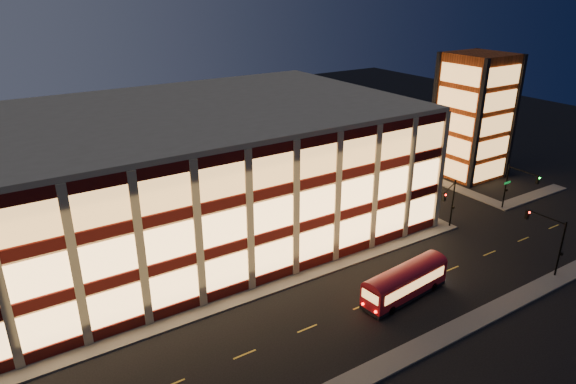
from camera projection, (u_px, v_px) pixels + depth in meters
ground at (289, 289)px, 48.98m from camera, size 200.00×200.00×0.00m
sidewalk_office_south at (256, 292)px, 48.23m from camera, size 54.00×2.00×0.15m
sidewalk_office_east at (358, 185)px, 73.73m from camera, size 2.00×30.00×0.15m
sidewalk_tower_south at (531, 197)px, 69.83m from camera, size 14.00×2.00×0.15m
sidewalk_tower_west at (413, 171)px, 79.25m from camera, size 2.00×30.00×0.15m
sidewalk_near at (382, 367)px, 38.85m from camera, size 100.00×2.00×0.15m
office_building at (186, 172)px, 57.93m from camera, size 50.45×30.45×14.50m
stair_tower at (473, 116)px, 74.95m from camera, size 8.60×8.60×18.00m
traffic_signal_far at (450, 199)px, 58.77m from camera, size 3.79×1.87×6.00m
traffic_signal_right at (517, 182)px, 63.78m from camera, size 1.20×4.37×6.00m
traffic_signal_near at (549, 233)px, 50.65m from camera, size 0.32×4.45×6.00m
trolley_bus at (405, 280)px, 47.03m from camera, size 9.58×3.30×3.18m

